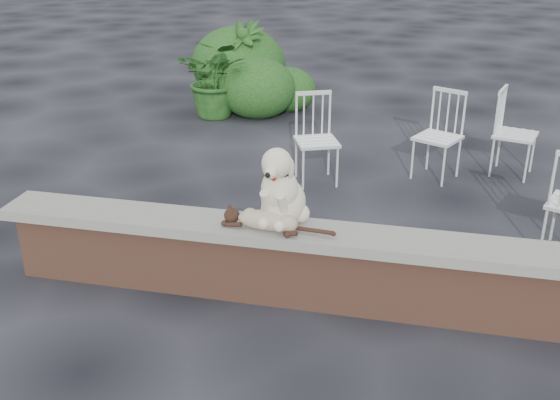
% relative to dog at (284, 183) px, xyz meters
% --- Properties ---
extents(ground, '(60.00, 60.00, 0.00)m').
position_rel_dog_xyz_m(ground, '(0.96, -0.09, -0.89)').
color(ground, black).
rests_on(ground, ground).
extents(brick_wall, '(6.00, 0.30, 0.50)m').
position_rel_dog_xyz_m(brick_wall, '(0.96, -0.09, -0.64)').
color(brick_wall, brown).
rests_on(brick_wall, ground).
extents(capstone, '(6.20, 0.40, 0.08)m').
position_rel_dog_xyz_m(capstone, '(0.96, -0.09, -0.35)').
color(capstone, slate).
rests_on(capstone, brick_wall).
extents(dog, '(0.48, 0.58, 0.61)m').
position_rel_dog_xyz_m(dog, '(0.00, 0.00, 0.00)').
color(dog, beige).
rests_on(dog, capstone).
extents(cat, '(0.99, 0.38, 0.16)m').
position_rel_dog_xyz_m(cat, '(-0.08, -0.15, -0.22)').
color(cat, tan).
rests_on(cat, capstone).
extents(chair_a, '(0.73, 0.73, 0.94)m').
position_rel_dog_xyz_m(chair_a, '(-0.13, 2.20, -0.42)').
color(chair_a, white).
rests_on(chair_a, ground).
extents(chair_b, '(0.75, 0.75, 0.94)m').
position_rel_dog_xyz_m(chair_b, '(1.09, 2.61, -0.42)').
color(chair_b, white).
rests_on(chair_b, ground).
extents(chair_e, '(0.69, 0.69, 0.94)m').
position_rel_dog_xyz_m(chair_e, '(1.91, 2.90, -0.42)').
color(chair_e, white).
rests_on(chair_e, ground).
extents(potted_plant_a, '(1.07, 0.96, 1.09)m').
position_rel_dog_xyz_m(potted_plant_a, '(-1.89, 4.30, -0.34)').
color(potted_plant_a, '#113E16').
rests_on(potted_plant_a, ground).
extents(potted_plant_b, '(0.89, 0.89, 1.21)m').
position_rel_dog_xyz_m(potted_plant_b, '(-1.74, 5.08, -0.28)').
color(potted_plant_b, '#113E16').
rests_on(potted_plant_b, ground).
extents(shrubbery, '(2.01, 2.05, 1.14)m').
position_rel_dog_xyz_m(shrubbery, '(-1.66, 5.09, -0.43)').
color(shrubbery, '#113E16').
rests_on(shrubbery, ground).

